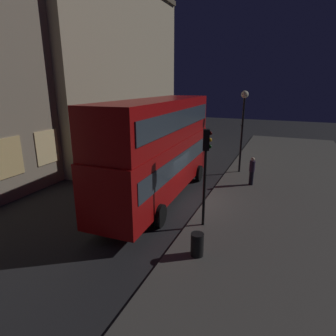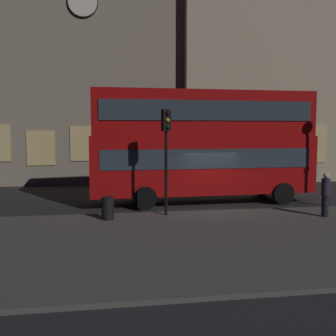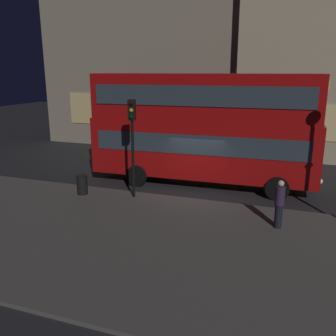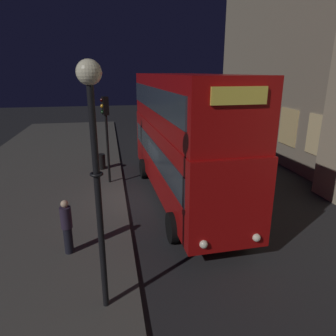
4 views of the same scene
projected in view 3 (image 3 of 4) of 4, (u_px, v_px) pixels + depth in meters
name	position (u px, v px, depth m)	size (l,w,h in m)	color
ground_plane	(194.00, 195.00, 16.54)	(80.00, 80.00, 0.00)	#232326
sidewalk_slab	(153.00, 241.00, 11.90)	(44.00, 8.55, 0.12)	#4C4944
building_with_clock	(168.00, 38.00, 28.75)	(16.57, 9.77, 15.94)	gray
double_decker_bus	(203.00, 124.00, 17.32)	(10.90, 3.05, 5.34)	#9E0C0C
traffic_light_near_kerb	(132.00, 128.00, 15.12)	(0.38, 0.40, 4.20)	black
pedestrian	(279.00, 203.00, 12.56)	(0.33, 0.33, 1.73)	black
litter_bin	(82.00, 185.00, 16.15)	(0.47, 0.47, 0.86)	black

